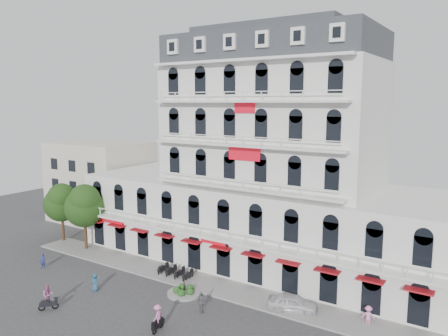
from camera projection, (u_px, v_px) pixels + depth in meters
ground at (167, 331)px, 34.47m from camera, size 120.00×120.00×0.00m
sidewalk at (228, 290)px, 41.93m from camera, size 53.00×4.00×0.16m
main_building at (272, 175)px, 47.92m from camera, size 45.00×15.00×25.80m
flank_building_west at (101, 181)px, 66.30m from camera, size 14.00×10.00×12.00m
traffic_island at (184, 292)px, 41.03m from camera, size 3.20×3.20×1.60m
parked_scooter_row at (175, 277)px, 45.19m from camera, size 4.40×1.80×1.10m
tree_west_outer at (62, 201)px, 55.91m from camera, size 4.50×4.48×7.76m
tree_west_inner at (84, 204)px, 52.75m from camera, size 4.76×4.76×8.25m
parked_car at (293, 303)px, 37.66m from camera, size 4.67×3.07×1.48m
rider_southwest at (48, 297)px, 37.86m from camera, size 1.22×1.40×2.32m
rider_center at (158, 317)px, 34.37m from camera, size 0.85×1.69×2.20m
pedestrian_left at (95, 282)px, 41.81m from camera, size 0.92×0.69×1.70m
pedestrian_mid at (201, 302)px, 37.35m from camera, size 1.19×0.96×1.89m
pedestrian_right at (368, 316)px, 35.19m from camera, size 1.23×0.91×1.70m
pedestrian_far at (43, 261)px, 47.46m from camera, size 0.71×0.62×1.64m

